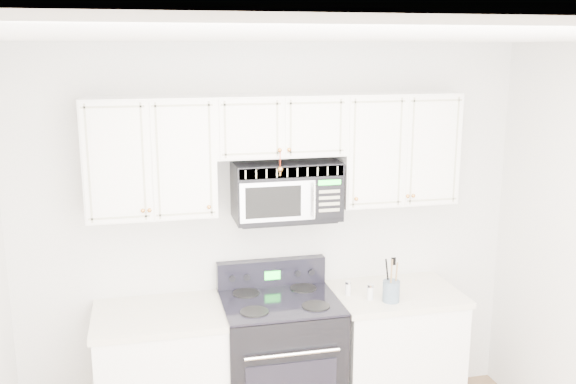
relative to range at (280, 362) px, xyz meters
name	(u,v)px	position (x,y,z in m)	size (l,w,h in m)	color
room	(355,343)	(0.03, -1.43, 0.82)	(3.51, 3.51, 2.61)	#8F734C
base_cabinet_left	(164,382)	(-0.77, 0.01, -0.06)	(0.86, 0.65, 0.92)	white
base_cabinet_right	(393,356)	(0.83, 0.01, -0.06)	(0.86, 0.65, 0.92)	white
range	(280,362)	(0.00, 0.00, 0.00)	(0.76, 0.69, 1.12)	black
upper_cabinets	(278,147)	(0.03, 0.16, 1.45)	(2.44, 0.37, 0.75)	white
microwave	(286,190)	(0.08, 0.14, 1.16)	(0.70, 0.40, 0.39)	black
utensil_crock	(391,291)	(0.72, -0.16, 0.51)	(0.11, 0.11, 0.30)	#485D6F
shaker_salt	(348,288)	(0.48, 0.01, 0.49)	(0.04, 0.04, 0.10)	silver
shaker_pepper	(370,292)	(0.60, -0.10, 0.49)	(0.05, 0.05, 0.11)	silver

